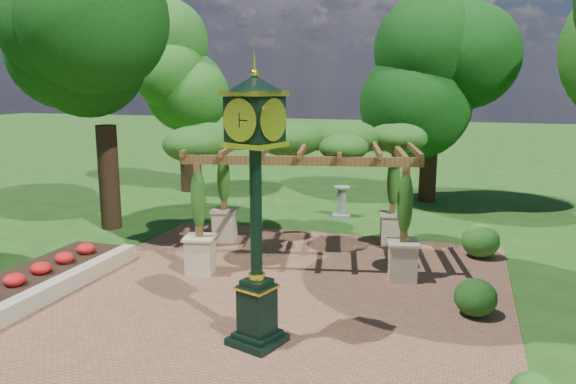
% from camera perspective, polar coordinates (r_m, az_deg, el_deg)
% --- Properties ---
extents(ground, '(120.00, 120.00, 0.00)m').
position_cam_1_polar(ground, '(11.21, -3.98, -13.51)').
color(ground, '#1E4714').
rests_on(ground, ground).
extents(brick_plaza, '(10.00, 12.00, 0.04)m').
position_cam_1_polar(brick_plaza, '(12.06, -2.20, -11.55)').
color(brick_plaza, brown).
rests_on(brick_plaza, ground).
extents(border_wall, '(0.35, 5.00, 0.40)m').
position_cam_1_polar(border_wall, '(13.77, -21.49, -8.61)').
color(border_wall, '#C6B793').
rests_on(border_wall, ground).
extents(flower_bed, '(1.50, 5.00, 0.36)m').
position_cam_1_polar(flower_bed, '(14.35, -24.31, -8.13)').
color(flower_bed, red).
rests_on(flower_bed, ground).
extents(pedestal_clock, '(1.20, 1.20, 4.84)m').
position_cam_1_polar(pedestal_clock, '(9.59, -3.32, 0.43)').
color(pedestal_clock, black).
rests_on(pedestal_clock, brick_plaza).
extents(pergola, '(6.30, 4.67, 3.58)m').
position_cam_1_polar(pergola, '(14.53, 1.66, 4.28)').
color(pergola, beige).
rests_on(pergola, brick_plaza).
extents(sundial, '(0.68, 0.68, 1.09)m').
position_cam_1_polar(sundial, '(19.73, 5.46, -1.18)').
color(sundial, gray).
rests_on(sundial, ground).
extents(shrub_mid, '(0.98, 0.98, 0.76)m').
position_cam_1_polar(shrub_mid, '(12.04, 18.52, -10.13)').
color(shrub_mid, '#1B4814').
rests_on(shrub_mid, brick_plaza).
extents(shrub_back, '(1.15, 1.15, 0.90)m').
position_cam_1_polar(shrub_back, '(15.92, 18.98, -4.71)').
color(shrub_back, '#2B661D').
rests_on(shrub_back, brick_plaza).
extents(tree_west_near, '(4.11, 4.11, 8.59)m').
position_cam_1_polar(tree_west_near, '(18.64, -18.52, 14.35)').
color(tree_west_near, '#332014').
rests_on(tree_west_near, ground).
extents(tree_west_far, '(3.55, 3.55, 7.51)m').
position_cam_1_polar(tree_west_far, '(24.35, -10.47, 12.05)').
color(tree_west_far, black).
rests_on(tree_west_far, ground).
extents(tree_north, '(3.77, 3.77, 6.95)m').
position_cam_1_polar(tree_north, '(22.56, 14.46, 11.01)').
color(tree_north, '#382116').
rests_on(tree_north, ground).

